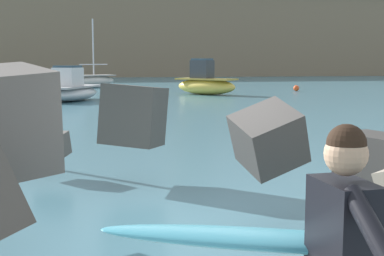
{
  "coord_description": "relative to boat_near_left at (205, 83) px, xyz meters",
  "views": [
    {
      "loc": [
        -1.35,
        -6.54,
        2.31
      ],
      "look_at": [
        -0.1,
        0.5,
        1.4
      ],
      "focal_mm": 49.97,
      "sensor_mm": 36.0,
      "label": 1
    }
  ],
  "objects": [
    {
      "name": "mooring_buoy_inner",
      "position": [
        7.51,
        2.87,
        -0.55
      ],
      "size": [
        0.44,
        0.44,
        0.44
      ],
      "color": "#E54C1E",
      "rests_on": "ground"
    },
    {
      "name": "breakwater_jetty",
      "position": [
        -2.91,
        -27.52,
        0.34
      ],
      "size": [
        30.39,
        7.33,
        2.76
      ],
      "color": "gray",
      "rests_on": "ground"
    },
    {
      "name": "boat_near_left",
      "position": [
        0.0,
        0.0,
        0.0
      ],
      "size": [
        4.3,
        4.38,
        2.41
      ],
      "color": "#EAC64C",
      "rests_on": "ground"
    },
    {
      "name": "boat_mid_left",
      "position": [
        -8.61,
        -4.16,
        -0.14
      ],
      "size": [
        3.95,
        5.02,
        2.01
      ],
      "color": "white",
      "rests_on": "ground"
    },
    {
      "name": "headland_bluff",
      "position": [
        2.38,
        58.3,
        5.53
      ],
      "size": [
        82.49,
        43.28,
        12.56
      ],
      "color": "#847056",
      "rests_on": "ground"
    },
    {
      "name": "ground_plane",
      "position": [
        -5.81,
        -28.48,
        -0.77
      ],
      "size": [
        400.0,
        400.0,
        0.0
      ],
      "primitive_type": "plane",
      "color": "#42707F"
    },
    {
      "name": "boat_near_centre",
      "position": [
        -7.68,
        11.29,
        -0.2
      ],
      "size": [
        4.78,
        3.87,
        5.75
      ],
      "color": "beige",
      "rests_on": "ground"
    }
  ]
}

